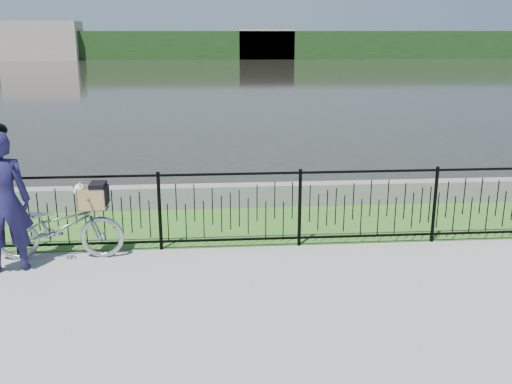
{
  "coord_description": "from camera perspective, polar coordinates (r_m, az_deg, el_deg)",
  "views": [
    {
      "loc": [
        -0.25,
        -6.16,
        3.04
      ],
      "look_at": [
        0.32,
        1.0,
        1.0
      ],
      "focal_mm": 40.0,
      "sensor_mm": 36.0,
      "label": 1
    }
  ],
  "objects": [
    {
      "name": "ground",
      "position": [
        6.87,
        -2.02,
        -10.4
      ],
      "size": [
        120.0,
        120.0,
        0.0
      ],
      "primitive_type": "plane",
      "color": "gray",
      "rests_on": "ground"
    },
    {
      "name": "grass_strip",
      "position": [
        9.27,
        -2.76,
        -3.27
      ],
      "size": [
        60.0,
        2.0,
        0.01
      ],
      "primitive_type": "cube",
      "color": "#366A21",
      "rests_on": "ground"
    },
    {
      "name": "water",
      "position": [
        39.28,
        -4.27,
        11.36
      ],
      "size": [
        120.0,
        120.0,
        0.0
      ],
      "primitive_type": "plane",
      "color": "black",
      "rests_on": "ground"
    },
    {
      "name": "quay_wall",
      "position": [
        10.17,
        -2.96,
        -0.39
      ],
      "size": [
        60.0,
        0.3,
        0.4
      ],
      "primitive_type": "cube",
      "color": "slate",
      "rests_on": "ground"
    },
    {
      "name": "fence",
      "position": [
        8.14,
        -2.58,
        -1.78
      ],
      "size": [
        14.0,
        0.06,
        1.15
      ],
      "primitive_type": null,
      "color": "black",
      "rests_on": "ground"
    },
    {
      "name": "far_treeline",
      "position": [
        66.18,
        -4.49,
        14.47
      ],
      "size": [
        120.0,
        6.0,
        3.0
      ],
      "primitive_type": "cube",
      "color": "#1F4219",
      "rests_on": "ground"
    },
    {
      "name": "far_building_left",
      "position": [
        66.58,
        -20.66,
        13.97
      ],
      "size": [
        8.0,
        4.0,
        4.0
      ],
      "primitive_type": "cube",
      "color": "#AD9C8B",
      "rests_on": "ground"
    },
    {
      "name": "far_building_right",
      "position": [
        64.98,
        0.99,
        14.57
      ],
      "size": [
        6.0,
        3.0,
        3.2
      ],
      "primitive_type": "cube",
      "color": "#AD9C8B",
      "rests_on": "ground"
    },
    {
      "name": "bicycle_rig",
      "position": [
        8.25,
        -19.02,
        -3.21
      ],
      "size": [
        1.74,
        0.61,
        1.09
      ],
      "color": "#A7ACB3",
      "rests_on": "ground"
    },
    {
      "name": "cyclist",
      "position": [
        7.93,
        -24.03,
        -0.78
      ],
      "size": [
        0.78,
        0.61,
        1.94
      ],
      "color": "#19163C",
      "rests_on": "ground"
    }
  ]
}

